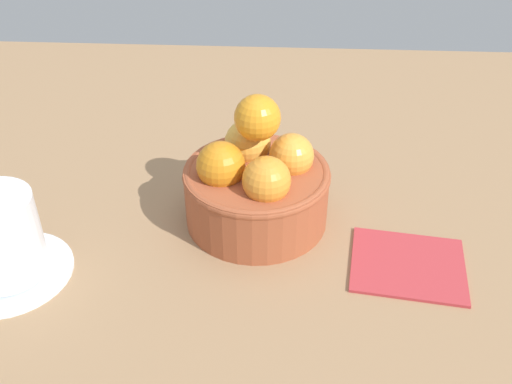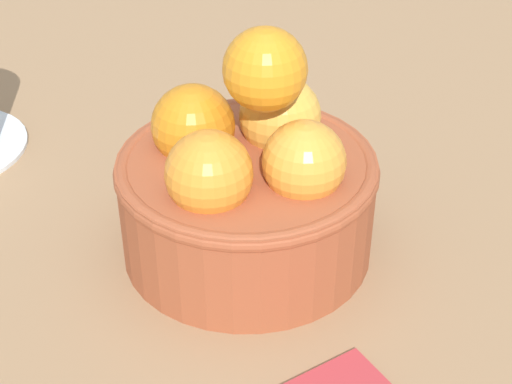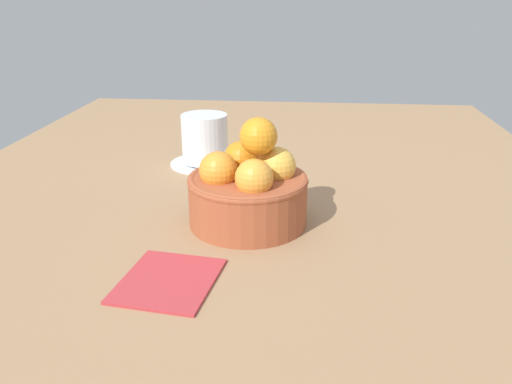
{
  "view_description": "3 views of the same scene",
  "coord_description": "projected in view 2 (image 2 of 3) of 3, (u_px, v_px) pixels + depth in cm",
  "views": [
    {
      "loc": [
        -2.65,
        46.84,
        36.55
      ],
      "look_at": [
        -0.03,
        1.52,
        4.45
      ],
      "focal_mm": 40.84,
      "sensor_mm": 36.0,
      "label": 1
    },
    {
      "loc": [
        -27.46,
        22.27,
        28.35
      ],
      "look_at": [
        -0.24,
        -0.45,
        3.83
      ],
      "focal_mm": 54.6,
      "sensor_mm": 36.0,
      "label": 2
    },
    {
      "loc": [
        -57.28,
        -6.42,
        26.74
      ],
      "look_at": [
        -1.45,
        -1.11,
        4.66
      ],
      "focal_mm": 36.44,
      "sensor_mm": 36.0,
      "label": 3
    }
  ],
  "objects": [
    {
      "name": "terracotta_bowl",
      "position": [
        248.0,
        183.0,
        0.43
      ],
      "size": [
        14.37,
        14.37,
        13.17
      ],
      "color": "#9E4C2D",
      "rests_on": "ground_plane"
    },
    {
      "name": "ground_plane",
      "position": [
        248.0,
        275.0,
        0.46
      ],
      "size": [
        145.77,
        94.12,
        4.24
      ],
      "primitive_type": "cube",
      "color": "#997551"
    }
  ]
}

